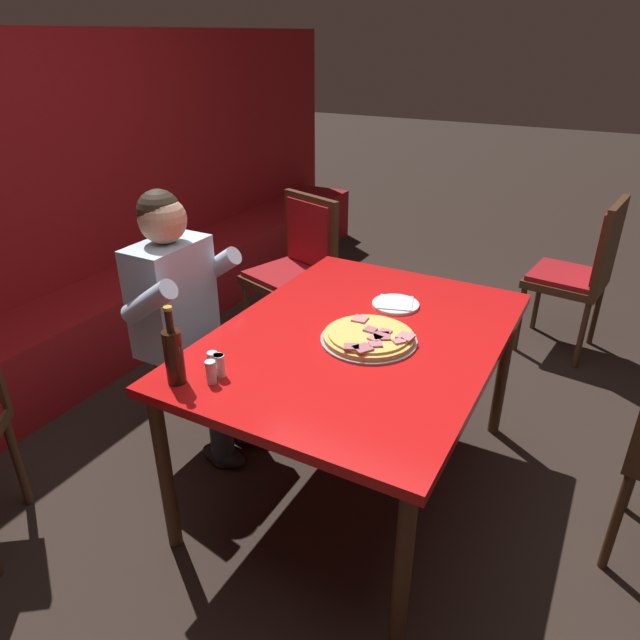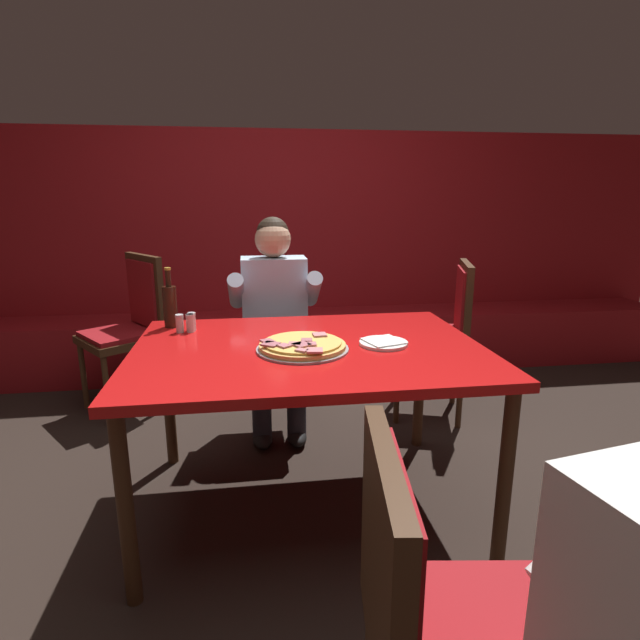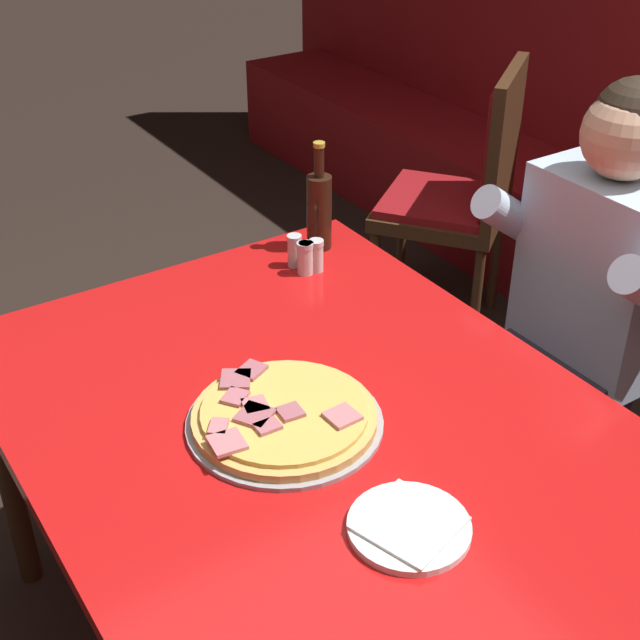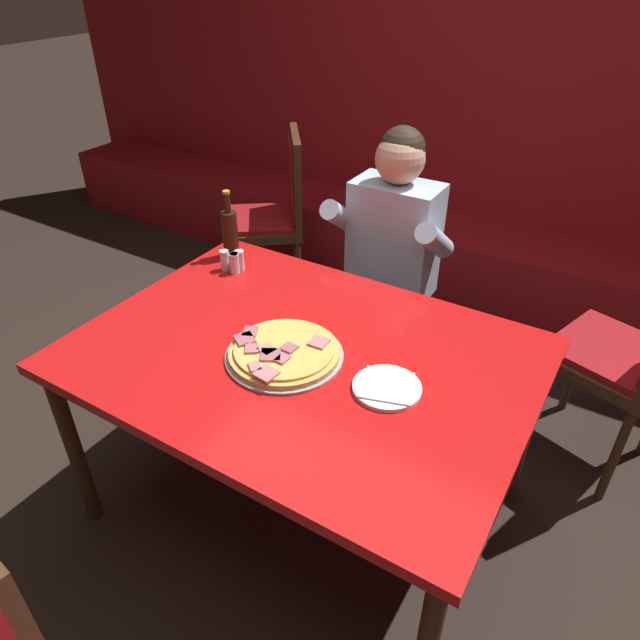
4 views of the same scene
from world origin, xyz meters
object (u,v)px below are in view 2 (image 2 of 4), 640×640
shaker_red_pepper_flakes (191,324)px  dining_chair_far_right (445,626)px  pizza (302,346)px  beer_bottle (170,305)px  main_dining_table (309,361)px  dining_chair_far_left (131,321)px  plate_white_paper (384,343)px  shaker_black_pepper (190,324)px  dining_chair_near_right (443,326)px  shaker_oregano (180,324)px  diner_seated_blue_shirt (275,316)px  shaker_parmesan (192,322)px

shaker_red_pepper_flakes → dining_chair_far_right: (0.64, -1.57, -0.24)m
pizza → beer_bottle: beer_bottle is taller
main_dining_table → dining_chair_far_left: (-1.02, 1.29, -0.11)m
beer_bottle → shaker_red_pepper_flakes: 0.17m
plate_white_paper → beer_bottle: beer_bottle is taller
shaker_black_pepper → dining_chair_near_right: bearing=21.0°
shaker_oregano → dining_chair_near_right: size_ratio=0.09×
main_dining_table → diner_seated_blue_shirt: size_ratio=1.16×
shaker_black_pepper → diner_seated_blue_shirt: bearing=50.6°
dining_chair_far_left → shaker_black_pepper: bearing=-63.3°
pizza → diner_seated_blue_shirt: size_ratio=0.30×
beer_bottle → shaker_parmesan: 0.15m
pizza → beer_bottle: 0.76m
shaker_parmesan → diner_seated_blue_shirt: diner_seated_blue_shirt is taller
diner_seated_blue_shirt → dining_chair_far_right: bearing=-84.1°
shaker_parmesan → dining_chair_far_right: 1.74m
shaker_red_pepper_flakes → dining_chair_far_right: bearing=-67.8°
shaker_red_pepper_flakes → shaker_oregano: bearing=-176.2°
dining_chair_far_right → dining_chair_near_right: bearing=68.6°
shaker_oregano → dining_chair_far_left: bearing=114.5°
main_dining_table → shaker_black_pepper: shaker_black_pepper is taller
dining_chair_near_right → dining_chair_far_right: (-0.84, -2.13, -0.02)m
pizza → shaker_black_pepper: 0.61m
beer_bottle → dining_chair_near_right: bearing=16.1°
shaker_parmesan → shaker_black_pepper: size_ratio=1.00×
main_dining_table → shaker_black_pepper: size_ratio=17.25×
shaker_parmesan → dining_chair_near_right: (1.47, 0.54, -0.21)m
shaker_red_pepper_flakes → dining_chair_near_right: (1.48, 0.56, -0.21)m
shaker_parmesan → beer_bottle: bearing=143.7°
shaker_red_pepper_flakes → shaker_oregano: same height
plate_white_paper → shaker_red_pepper_flakes: shaker_red_pepper_flakes is taller
shaker_oregano → diner_seated_blue_shirt: 0.71m
shaker_parmesan → dining_chair_far_right: (0.64, -1.60, -0.24)m
shaker_red_pepper_flakes → dining_chair_far_left: size_ratio=0.08×
plate_white_paper → diner_seated_blue_shirt: diner_seated_blue_shirt is taller
dining_chair_near_right → shaker_red_pepper_flakes: bearing=-159.1°
beer_bottle → shaker_oregano: size_ratio=3.40×
shaker_red_pepper_flakes → beer_bottle: bearing=134.2°
main_dining_table → plate_white_paper: (0.32, -0.03, 0.08)m
pizza → main_dining_table: bearing=60.6°
main_dining_table → plate_white_paper: size_ratio=7.07×
shaker_oregano → beer_bottle: bearing=116.2°
pizza → shaker_red_pepper_flakes: bearing=143.4°
shaker_parmesan → shaker_black_pepper: bearing=-97.9°
diner_seated_blue_shirt → beer_bottle: bearing=-142.3°
plate_white_paper → diner_seated_blue_shirt: 0.95m
beer_bottle → shaker_red_pepper_flakes: bearing=-45.8°
dining_chair_near_right → shaker_black_pepper: bearing=-159.0°
beer_bottle → dining_chair_near_right: 1.67m
pizza → shaker_parmesan: (-0.49, 0.39, 0.02)m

